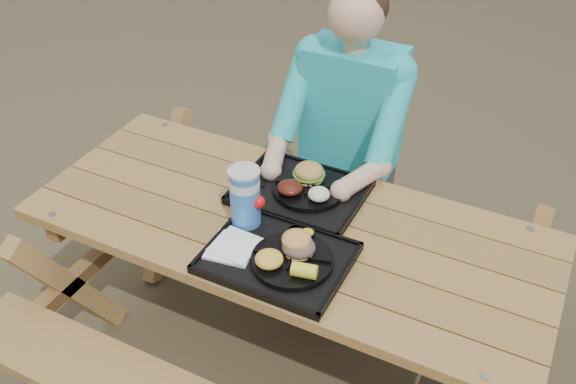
% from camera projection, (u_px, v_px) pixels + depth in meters
% --- Properties ---
extents(ground, '(60.00, 60.00, 0.00)m').
position_uv_depth(ground, '(288.00, 361.00, 2.65)').
color(ground, '#999999').
rests_on(ground, ground).
extents(picnic_table, '(1.80, 1.49, 0.75)m').
position_uv_depth(picnic_table, '(288.00, 298.00, 2.42)').
color(picnic_table, '#999999').
rests_on(picnic_table, ground).
extents(tray_near, '(0.45, 0.35, 0.02)m').
position_uv_depth(tray_near, '(277.00, 259.00, 2.04)').
color(tray_near, black).
rests_on(tray_near, picnic_table).
extents(tray_far, '(0.45, 0.35, 0.02)m').
position_uv_depth(tray_far, '(300.00, 193.00, 2.31)').
color(tray_far, black).
rests_on(tray_far, picnic_table).
extents(plate_near, '(0.26, 0.26, 0.02)m').
position_uv_depth(plate_near, '(292.00, 260.00, 2.00)').
color(plate_near, black).
rests_on(plate_near, tray_near).
extents(plate_far, '(0.26, 0.26, 0.02)m').
position_uv_depth(plate_far, '(309.00, 189.00, 2.30)').
color(plate_far, black).
rests_on(plate_far, tray_far).
extents(napkin_stack, '(0.17, 0.17, 0.02)m').
position_uv_depth(napkin_stack, '(232.00, 247.00, 2.05)').
color(napkin_stack, white).
rests_on(napkin_stack, tray_near).
extents(soda_cup, '(0.10, 0.10, 0.20)m').
position_uv_depth(soda_cup, '(245.00, 198.00, 2.11)').
color(soda_cup, blue).
rests_on(soda_cup, tray_near).
extents(condiment_bbq, '(0.05, 0.05, 0.03)m').
position_uv_depth(condiment_bbq, '(295.00, 232.00, 2.10)').
color(condiment_bbq, '#321205').
rests_on(condiment_bbq, tray_near).
extents(condiment_mustard, '(0.05, 0.05, 0.03)m').
position_uv_depth(condiment_mustard, '(307.00, 236.00, 2.09)').
color(condiment_mustard, gold).
rests_on(condiment_mustard, tray_near).
extents(sandwich, '(0.10, 0.10, 0.10)m').
position_uv_depth(sandwich, '(299.00, 240.00, 1.99)').
color(sandwich, '#E0974F').
rests_on(sandwich, plate_near).
extents(mac_cheese, '(0.09, 0.09, 0.04)m').
position_uv_depth(mac_cheese, '(269.00, 259.00, 1.96)').
color(mac_cheese, yellow).
rests_on(mac_cheese, plate_near).
extents(corn_cob, '(0.09, 0.09, 0.05)m').
position_uv_depth(corn_cob, '(304.00, 270.00, 1.92)').
color(corn_cob, '#FEFF35').
rests_on(corn_cob, plate_near).
extents(cutlery_far, '(0.09, 0.15, 0.01)m').
position_uv_depth(cutlery_far, '(263.00, 175.00, 2.38)').
color(cutlery_far, black).
rests_on(cutlery_far, tray_far).
extents(burger, '(0.11, 0.11, 0.10)m').
position_uv_depth(burger, '(309.00, 168.00, 2.30)').
color(burger, '#B89141').
rests_on(burger, plate_far).
extents(baked_beans, '(0.09, 0.09, 0.04)m').
position_uv_depth(baked_beans, '(290.00, 188.00, 2.25)').
color(baked_beans, '#4C180F').
rests_on(baked_beans, plate_far).
extents(potato_salad, '(0.08, 0.08, 0.04)m').
position_uv_depth(potato_salad, '(319.00, 194.00, 2.22)').
color(potato_salad, '#F3E9CE').
rests_on(potato_salad, plate_far).
extents(diner, '(0.48, 0.84, 1.28)m').
position_uv_depth(diner, '(347.00, 158.00, 2.71)').
color(diner, '#16729D').
rests_on(diner, ground).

